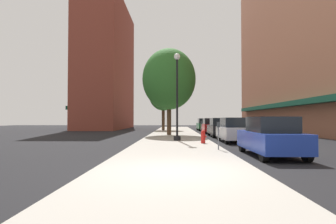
% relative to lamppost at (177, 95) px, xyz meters
% --- Properties ---
extents(ground_plane, '(90.00, 90.00, 0.00)m').
position_rel_lamppost_xyz_m(ground_plane, '(3.84, 7.08, -3.20)').
color(ground_plane, black).
extents(sidewalk_slab, '(4.80, 50.00, 0.12)m').
position_rel_lamppost_xyz_m(sidewalk_slab, '(-0.16, 8.08, -3.14)').
color(sidewalk_slab, '#A8A399').
rests_on(sidewalk_slab, ground).
extents(building_right_brick, '(6.80, 40.00, 28.77)m').
position_rel_lamppost_xyz_m(building_right_brick, '(14.84, 11.08, 11.16)').
color(building_right_brick, '#9E6047').
rests_on(building_right_brick, ground).
extents(building_far_background, '(6.80, 18.00, 20.26)m').
position_rel_lamppost_xyz_m(building_far_background, '(-11.17, 26.08, 6.91)').
color(building_far_background, brown).
rests_on(building_far_background, ground).
extents(lamppost, '(0.48, 0.48, 5.90)m').
position_rel_lamppost_xyz_m(lamppost, '(0.00, 0.00, 0.00)').
color(lamppost, black).
rests_on(lamppost, sidewalk_slab).
extents(fire_hydrant, '(0.33, 0.26, 0.79)m').
position_rel_lamppost_xyz_m(fire_hydrant, '(1.54, -2.06, -2.68)').
color(fire_hydrant, red).
rests_on(fire_hydrant, sidewalk_slab).
extents(parking_meter_near, '(0.14, 0.09, 1.31)m').
position_rel_lamppost_xyz_m(parking_meter_near, '(1.89, -5.56, -2.25)').
color(parking_meter_near, slate).
rests_on(parking_meter_near, sidewalk_slab).
extents(parking_meter_far, '(0.14, 0.09, 1.31)m').
position_rel_lamppost_xyz_m(parking_meter_far, '(1.89, 2.62, -2.25)').
color(parking_meter_far, slate).
rests_on(parking_meter_far, sidewalk_slab).
extents(tree_near, '(4.92, 4.92, 7.98)m').
position_rel_lamppost_xyz_m(tree_near, '(-0.68, 6.86, 2.05)').
color(tree_near, '#422D1E').
rests_on(tree_near, sidewalk_slab).
extents(tree_mid, '(3.90, 3.90, 7.06)m').
position_rel_lamppost_xyz_m(tree_mid, '(-1.68, 18.07, 1.71)').
color(tree_mid, '#422D1E').
rests_on(tree_mid, sidewalk_slab).
extents(car_blue, '(1.80, 4.30, 1.66)m').
position_rel_lamppost_xyz_m(car_blue, '(3.84, -6.96, -2.39)').
color(car_blue, black).
rests_on(car_blue, ground).
extents(car_silver, '(1.80, 4.30, 1.66)m').
position_rel_lamppost_xyz_m(car_silver, '(3.84, 0.14, -2.39)').
color(car_silver, black).
rests_on(car_silver, ground).
extents(car_black, '(1.80, 4.30, 1.66)m').
position_rel_lamppost_xyz_m(car_black, '(3.84, 5.93, -2.39)').
color(car_black, black).
rests_on(car_black, ground).
extents(car_red, '(1.80, 4.30, 1.66)m').
position_rel_lamppost_xyz_m(car_red, '(3.84, 12.16, -2.39)').
color(car_red, black).
rests_on(car_red, ground).
extents(car_green, '(1.80, 4.30, 1.66)m').
position_rel_lamppost_xyz_m(car_green, '(3.84, 19.03, -2.39)').
color(car_green, black).
rests_on(car_green, ground).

